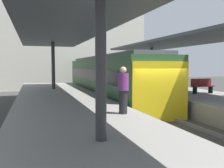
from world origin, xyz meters
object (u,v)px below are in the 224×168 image
at_px(litter_bin, 178,83).
at_px(passenger_mid_platform, 123,90).
at_px(commuter_train, 108,78).
at_px(platform_bench, 202,85).

height_order(litter_bin, passenger_mid_platform, passenger_mid_platform).
bearing_deg(passenger_mid_platform, commuter_train, 76.25).
xyz_separation_m(platform_bench, passenger_mid_platform, (-6.60, -4.41, 0.35)).
height_order(platform_bench, litter_bin, platform_bench).
bearing_deg(platform_bench, litter_bin, 86.96).
bearing_deg(litter_bin, passenger_mid_platform, -133.13).
bearing_deg(platform_bench, passenger_mid_platform, -146.21).
xyz_separation_m(commuter_train, litter_bin, (4.44, -2.21, -0.33)).
bearing_deg(platform_bench, commuter_train, 130.69).
height_order(commuter_train, litter_bin, commuter_train).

